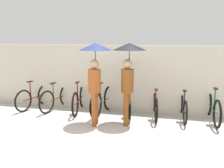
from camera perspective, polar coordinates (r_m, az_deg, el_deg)
ground_plane at (r=5.83m, az=-3.27°, el=-12.20°), size 30.00×30.00×0.00m
back_wall at (r=7.64m, az=1.60°, el=1.30°), size 13.36×0.12×2.02m
parked_bicycle_0 at (r=8.40m, az=-17.21°, el=-2.81°), size 0.53×1.64×1.09m
parked_bicycle_1 at (r=8.06m, az=-12.41°, el=-3.07°), size 0.49×1.71×1.10m
parked_bicycle_2 at (r=7.70m, az=-7.52°, el=-3.52°), size 0.46×1.74×1.03m
parked_bicycle_3 at (r=7.41m, az=-2.11°, el=-3.87°), size 0.44×1.73×1.07m
parked_bicycle_4 at (r=7.32m, az=3.81°, el=-4.44°), size 0.55×1.70×0.99m
parked_bicycle_5 at (r=7.25m, az=9.83°, el=-4.68°), size 0.44×1.73×0.98m
parked_bicycle_6 at (r=7.26m, az=15.90°, el=-4.98°), size 0.44×1.68×1.00m
parked_bicycle_7 at (r=7.30m, az=21.96°, el=-5.00°), size 0.44×1.79×1.06m
pedestrian_leading at (r=6.32m, az=-3.90°, el=4.42°), size 0.85×0.85×2.11m
pedestrian_center at (r=6.34m, az=3.78°, el=4.60°), size 0.87×0.87×2.12m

